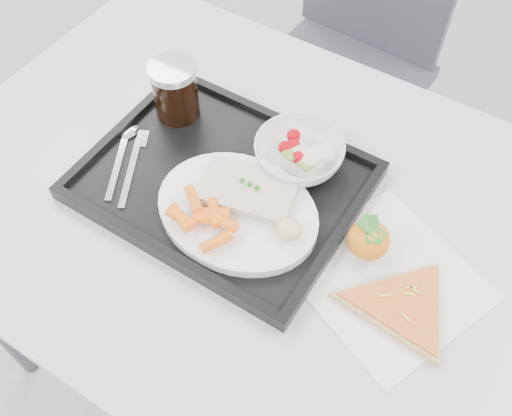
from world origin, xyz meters
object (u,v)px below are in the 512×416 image
Objects in this scene: table at (270,229)px; salad_bowl at (299,154)px; chair at (352,42)px; tangerine at (369,240)px; cola_glass at (175,90)px; pizza_slice at (402,306)px; tray at (223,182)px; dinner_plate at (237,211)px.

salad_bowl reaches higher than table.
chair is 0.82m from tangerine.
cola_glass is 0.39× the size of pizza_slice.
chair is 8.61× the size of cola_glass.
tangerine reaches higher than pizza_slice.
chair is 0.69m from cola_glass.
salad_bowl is (0.09, 0.10, 0.03)m from tray.
tray is 0.14m from salad_bowl.
cola_glass reaches higher than tray.
dinner_plate is 2.50× the size of cola_glass.
table is 11.11× the size of cola_glass.
chair is 0.91m from pizza_slice.
dinner_plate is at bearing -79.41° from chair.
cola_glass is (-0.16, 0.09, 0.06)m from tray.
tangerine is at bearing -27.54° from salad_bowl.
tray is (0.08, -0.71, 0.22)m from chair.
table is 2.67× the size of tray.
cola_glass is (-0.22, 0.13, 0.05)m from dinner_plate.
cola_glass is at bearing -177.00° from salad_bowl.
tangerine is 0.26× the size of pizza_slice.
table is at bearing -76.23° from chair.
dinner_plate is (0.06, -0.05, 0.02)m from tray.
cola_glass is at bearing 148.61° from dinner_plate.
dinner_plate is (0.14, -0.76, 0.24)m from chair.
tray is 4.17× the size of cola_glass.
tray is at bearing 143.19° from dinner_plate.
chair reaches higher than tray.
table is 4.44× the size of dinner_plate.
chair is 2.07× the size of tray.
table is 16.51× the size of tangerine.
tangerine is (0.17, -0.09, -0.00)m from salad_bowl.
tray reaches higher than pizza_slice.
table is at bearing 167.64° from pizza_slice.
table is at bearing 3.41° from tray.
table is at bearing -178.49° from tangerine.
table is 0.12m from tray.
cola_glass is 0.53m from pizza_slice.
pizza_slice is (0.26, -0.06, 0.08)m from table.
salad_bowl is 0.30m from pizza_slice.
chair is at bearing 116.05° from tangerine.
dinner_plate is at bearing 178.89° from pizza_slice.
chair is at bearing 105.53° from salad_bowl.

